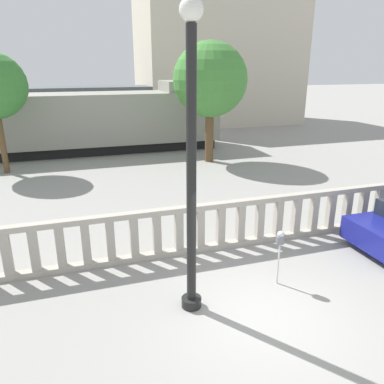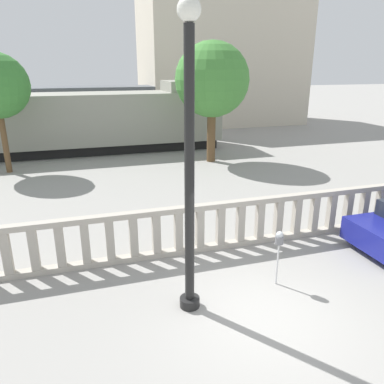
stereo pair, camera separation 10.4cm
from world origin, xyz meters
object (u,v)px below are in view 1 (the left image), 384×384
(train_near, at_px, (37,124))
(train_far, at_px, (144,107))
(parking_meter, at_px, (280,241))
(lamppost, at_px, (191,161))
(tree_right, at_px, (210,80))

(train_near, bearing_deg, train_far, 43.73)
(parking_meter, relative_size, train_near, 0.06)
(parking_meter, xyz_separation_m, train_far, (1.28, 22.41, 0.68))
(lamppost, distance_m, train_near, 16.24)
(lamppost, xyz_separation_m, train_far, (3.41, 22.63, -1.36))
(lamppost, distance_m, parking_meter, 2.96)
(train_near, distance_m, train_far, 9.97)
(train_near, bearing_deg, lamppost, -76.43)
(lamppost, distance_m, tree_right, 12.52)
(lamppost, height_order, train_far, lamppost)
(parking_meter, distance_m, tree_right, 12.01)
(tree_right, bearing_deg, train_far, 96.44)
(train_far, bearing_deg, tree_right, -83.56)
(parking_meter, height_order, train_far, train_far)
(lamppost, distance_m, train_far, 22.93)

